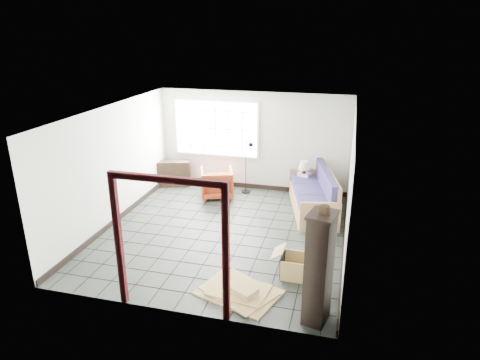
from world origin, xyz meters
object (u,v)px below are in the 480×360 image
(armchair, at_px, (217,181))
(side_table, at_px, (305,181))
(tall_shelf, at_px, (319,268))
(futon_sofa, at_px, (316,197))

(armchair, bearing_deg, side_table, 171.46)
(armchair, xyz_separation_m, side_table, (2.19, 0.47, 0.04))
(side_table, distance_m, tall_shelf, 4.87)
(futon_sofa, bearing_deg, armchair, 159.35)
(armchair, bearing_deg, futon_sofa, 152.33)
(futon_sofa, distance_m, side_table, 0.86)
(futon_sofa, xyz_separation_m, side_table, (-0.35, 0.78, 0.08))
(futon_sofa, bearing_deg, tall_shelf, -98.31)
(armchair, distance_m, tall_shelf, 5.24)
(futon_sofa, height_order, armchair, futon_sofa)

